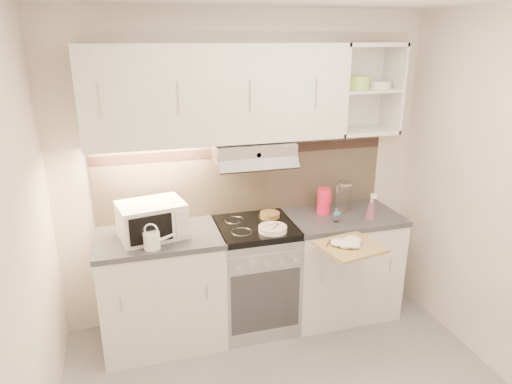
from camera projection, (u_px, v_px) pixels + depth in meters
room_shell at (290, 156)px, 2.67m from camera, size 3.04×2.84×2.52m
base_cabinet_left at (162, 291)px, 3.52m from camera, size 0.90×0.60×0.86m
worktop_left at (158, 238)px, 3.38m from camera, size 0.92×0.62×0.04m
base_cabinet_right at (339, 265)px, 3.91m from camera, size 0.90×0.60×0.86m
worktop_right at (342, 217)px, 3.77m from camera, size 0.92×0.62×0.04m
electric_range at (255, 275)px, 3.71m from camera, size 0.60×0.60×0.90m
microwave at (152, 220)px, 3.31m from camera, size 0.52×0.42×0.26m
watering_can at (153, 240)px, 3.14m from camera, size 0.22×0.12×0.19m
plate_stack at (273, 229)px, 3.43m from camera, size 0.22×0.22×0.05m
bread_loaf at (270, 215)px, 3.70m from camera, size 0.16×0.16×0.04m
pink_pitcher at (324, 201)px, 3.75m from camera, size 0.11×0.11×0.22m
glass_jar at (343, 196)px, 3.82m from camera, size 0.13×0.13×0.25m
spice_jar at (337, 217)px, 3.61m from camera, size 0.05×0.05×0.08m
spray_bottle at (371, 208)px, 3.65m from camera, size 0.09×0.09×0.23m
cutting_board at (350, 247)px, 3.25m from camera, size 0.48×0.45×0.02m
dish_towel at (350, 244)px, 3.20m from camera, size 0.26×0.24×0.06m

